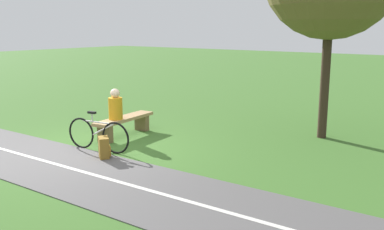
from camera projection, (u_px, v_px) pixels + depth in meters
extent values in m
plane|color=#3D6B28|center=(94.00, 150.00, 9.90)|extent=(80.00, 80.00, 0.00)
cube|color=#565454|center=(211.00, 208.00, 6.69)|extent=(3.25, 36.05, 0.02)
cube|color=silver|center=(211.00, 208.00, 6.69)|extent=(0.97, 31.99, 0.00)
cube|color=#A88456|center=(124.00, 119.00, 11.09)|extent=(1.98, 0.61, 0.08)
cube|color=brown|center=(142.00, 123.00, 11.76)|extent=(0.20, 0.40, 0.42)
cube|color=brown|center=(105.00, 134.00, 10.53)|extent=(0.20, 0.40, 0.42)
cylinder|color=orange|center=(116.00, 109.00, 10.76)|extent=(0.38, 0.38, 0.55)
sphere|color=beige|center=(115.00, 93.00, 10.68)|extent=(0.24, 0.24, 0.24)
torus|color=black|center=(116.00, 138.00, 9.53)|extent=(0.16, 0.73, 0.73)
torus|color=black|center=(81.00, 133.00, 9.97)|extent=(0.16, 0.73, 0.73)
cylinder|color=silver|center=(97.00, 122.00, 9.69)|extent=(0.17, 0.83, 0.04)
cylinder|color=silver|center=(103.00, 130.00, 9.65)|extent=(0.13, 0.61, 0.34)
cylinder|color=silver|center=(92.00, 117.00, 9.74)|extent=(0.03, 0.03, 0.20)
cube|color=black|center=(92.00, 113.00, 9.71)|extent=(0.11, 0.21, 0.05)
cube|color=olive|center=(104.00, 148.00, 9.24)|extent=(0.36, 0.40, 0.46)
cube|color=#A57A2A|center=(109.00, 150.00, 9.29)|extent=(0.17, 0.22, 0.21)
cylinder|color=#38281E|center=(325.00, 73.00, 10.70)|extent=(0.23, 0.23, 3.29)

